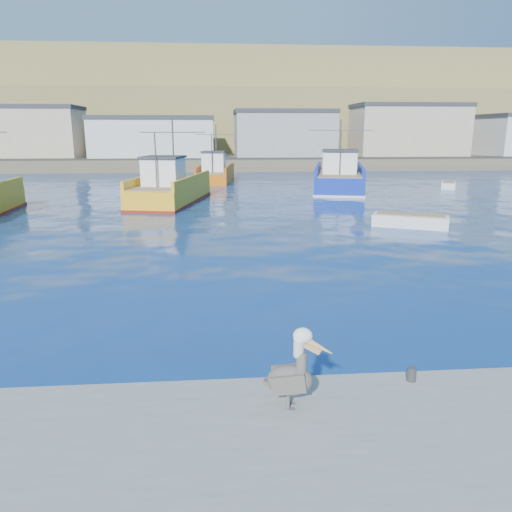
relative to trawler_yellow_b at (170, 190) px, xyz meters
The scene contains 9 objects.
ground 27.82m from the trawler_yellow_b, 80.64° to the right, with size 260.00×260.00×0.00m, color navy.
dock_bollards 31.25m from the trawler_yellow_b, 80.57° to the right, with size 36.20×0.20×0.30m.
far_shore 82.28m from the trawler_yellow_b, 86.83° to the left, with size 200.00×81.00×24.00m.
trawler_yellow_b is the anchor object (origin of this frame).
trawler_blue 17.33m from the trawler_yellow_b, 26.21° to the left, with size 7.27×13.36×6.69m.
boat_orange 16.49m from the trawler_yellow_b, 77.15° to the left, with size 4.70×9.31×6.16m.
skiff_mid 19.07m from the trawler_yellow_b, 37.56° to the right, with size 4.55×3.23×0.94m.
skiff_far 28.18m from the trawler_yellow_b, 17.13° to the left, with size 2.75×3.84×0.79m.
pelican 32.00m from the trawler_yellow_b, 81.23° to the right, with size 1.30×0.65×1.60m.
Camera 1 is at (-1.03, -12.57, 5.58)m, focal length 35.00 mm.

